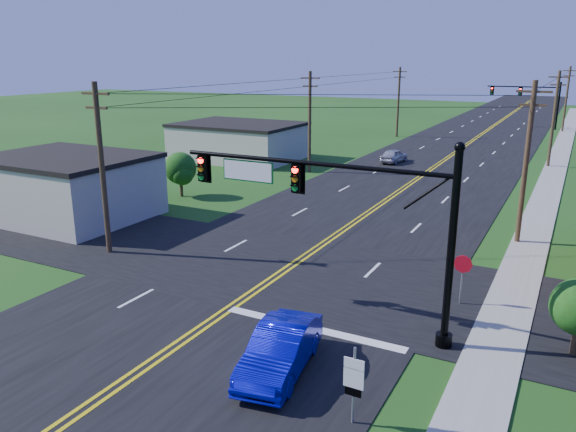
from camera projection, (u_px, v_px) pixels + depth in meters
The scene contains 19 objects.
ground at pixel (101, 394), 17.52m from camera, with size 260.00×260.00×0.00m, color #1A4212.
road_main at pixel (449, 155), 60.15m from camera, with size 16.00×220.00×0.04m, color black.
road_cross at pixel (282, 270), 27.74m from camera, with size 70.00×10.00×0.04m, color black.
sidewalk at pixel (550, 183), 46.93m from camera, with size 2.00×160.00×0.08m, color gray.
signal_mast_main at pixel (333, 206), 21.11m from camera, with size 11.30×0.60×7.48m.
signal_mast_far at pixel (527, 97), 82.52m from camera, with size 10.98×0.60×7.48m.
cream_bldg_near at pixel (66, 186), 36.48m from camera, with size 10.20×8.20×4.10m.
cream_bldg_far at pixel (239, 141), 57.89m from camera, with size 12.20×9.20×3.70m.
utility_pole_left_a at pixel (102, 166), 29.00m from camera, with size 1.80×0.28×9.00m.
utility_pole_left_b at pixel (310, 120), 50.31m from camera, with size 1.80×0.28×9.00m.
utility_pole_left_c at pixel (398, 101), 73.34m from camera, with size 1.80×0.28×9.00m.
utility_pole_right_a at pixel (526, 160), 30.62m from camera, with size 1.80×0.28×9.00m.
utility_pole_right_b at pixel (554, 117), 52.79m from camera, with size 1.80×0.28×9.00m.
utility_pole_right_c at pixel (566, 98), 78.38m from camera, with size 1.80×0.28×9.00m.
tree_left at pixel (180, 168), 41.93m from camera, with size 2.40×2.40×3.37m.
blue_car at pixel (280, 350), 18.58m from camera, with size 1.66×4.76×1.57m, color #0709AD.
distant_car at pixel (394, 156), 55.92m from camera, with size 1.59×3.96×1.35m, color #B8B9BE.
route_sign at pixel (354, 380), 15.72m from camera, with size 0.61×0.10×2.43m.
stop_sign at pixel (463, 269), 23.46m from camera, with size 0.79×0.09×2.23m.
Camera 1 is at (12.29, -10.88, 10.13)m, focal length 35.00 mm.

